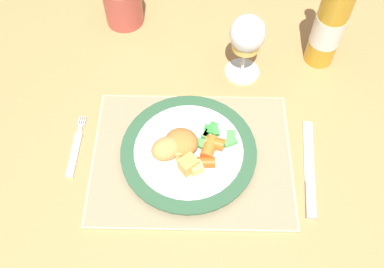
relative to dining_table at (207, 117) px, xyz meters
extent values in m
plane|color=brown|center=(0.00, 0.00, -0.66)|extent=(6.00, 6.00, 0.00)
cube|color=#AD7F4C|center=(0.00, 0.00, 0.06)|extent=(1.57, 0.85, 0.04)
cube|color=#CCB789|center=(-0.03, -0.16, 0.09)|extent=(0.38, 0.29, 0.01)
cube|color=gray|center=(-0.03, -0.16, 0.09)|extent=(0.37, 0.28, 0.00)
cylinder|color=white|center=(-0.04, -0.15, 0.10)|extent=(0.21, 0.21, 0.01)
cylinder|color=#2D5638|center=(-0.04, -0.15, 0.10)|extent=(0.26, 0.26, 0.01)
cylinder|color=white|center=(-0.04, -0.15, 0.11)|extent=(0.21, 0.21, 0.00)
ellipsoid|color=tan|center=(-0.08, -0.16, 0.13)|extent=(0.07, 0.07, 0.04)
ellipsoid|color=#A87033|center=(-0.05, -0.15, 0.13)|extent=(0.08, 0.08, 0.04)
cube|color=#338438|center=(-0.04, -0.12, 0.11)|extent=(0.02, 0.02, 0.01)
cube|color=#4CA84C|center=(-0.01, -0.14, 0.12)|extent=(0.03, 0.03, 0.01)
cube|color=#4CA84C|center=(0.04, -0.14, 0.12)|extent=(0.03, 0.02, 0.01)
cube|color=#338438|center=(0.00, -0.11, 0.11)|extent=(0.02, 0.01, 0.01)
cube|color=green|center=(0.00, -0.11, 0.11)|extent=(0.02, 0.03, 0.01)
cube|color=#338438|center=(0.00, -0.14, 0.11)|extent=(0.02, 0.02, 0.01)
cube|color=#4CA84C|center=(0.04, -0.13, 0.12)|extent=(0.02, 0.03, 0.01)
cube|color=green|center=(0.01, -0.11, 0.12)|extent=(0.02, 0.02, 0.01)
cube|color=#4CA84C|center=(-0.01, -0.12, 0.11)|extent=(0.02, 0.02, 0.01)
cube|color=#338438|center=(0.01, -0.11, 0.12)|extent=(0.02, 0.03, 0.01)
cylinder|color=orange|center=(0.00, -0.15, 0.12)|extent=(0.04, 0.05, 0.02)
cylinder|color=orange|center=(0.01, -0.14, 0.12)|extent=(0.04, 0.03, 0.02)
cylinder|color=#CC5119|center=(-0.01, -0.18, 0.12)|extent=(0.05, 0.02, 0.02)
cube|color=silver|center=(-0.26, -0.15, 0.09)|extent=(0.02, 0.10, 0.01)
cube|color=silver|center=(-0.26, -0.09, 0.09)|extent=(0.01, 0.02, 0.01)
cube|color=silver|center=(-0.25, -0.07, 0.09)|extent=(0.00, 0.02, 0.00)
cube|color=silver|center=(-0.25, -0.07, 0.09)|extent=(0.00, 0.02, 0.00)
cube|color=silver|center=(-0.26, -0.07, 0.09)|extent=(0.00, 0.02, 0.00)
cube|color=silver|center=(-0.26, -0.07, 0.09)|extent=(0.00, 0.02, 0.00)
cube|color=silver|center=(0.19, -0.14, 0.08)|extent=(0.03, 0.14, 0.00)
cube|color=#B2B2B7|center=(0.18, -0.24, 0.09)|extent=(0.02, 0.07, 0.01)
cylinder|color=silver|center=(0.07, 0.06, 0.08)|extent=(0.07, 0.07, 0.00)
cylinder|color=silver|center=(0.07, 0.06, 0.12)|extent=(0.01, 0.01, 0.07)
ellipsoid|color=silver|center=(0.07, 0.06, 0.20)|extent=(0.07, 0.07, 0.08)
cylinder|color=#EACC66|center=(0.07, 0.06, 0.18)|extent=(0.06, 0.06, 0.04)
cylinder|color=gold|center=(0.25, 0.11, 0.18)|extent=(0.06, 0.06, 0.20)
cylinder|color=white|center=(0.25, 0.11, 0.17)|extent=(0.06, 0.06, 0.07)
cube|color=gold|center=(-0.04, -0.19, 0.12)|extent=(0.04, 0.04, 0.03)
cube|color=#E5BC66|center=(-0.05, -0.16, 0.12)|extent=(0.03, 0.03, 0.02)
cube|color=#E5BC66|center=(-0.02, -0.20, 0.12)|extent=(0.03, 0.03, 0.02)
cylinder|color=#B24C42|center=(-0.20, 0.22, 0.13)|extent=(0.09, 0.09, 0.10)
camera|label=1|loc=(-0.03, -0.56, 0.80)|focal=40.00mm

